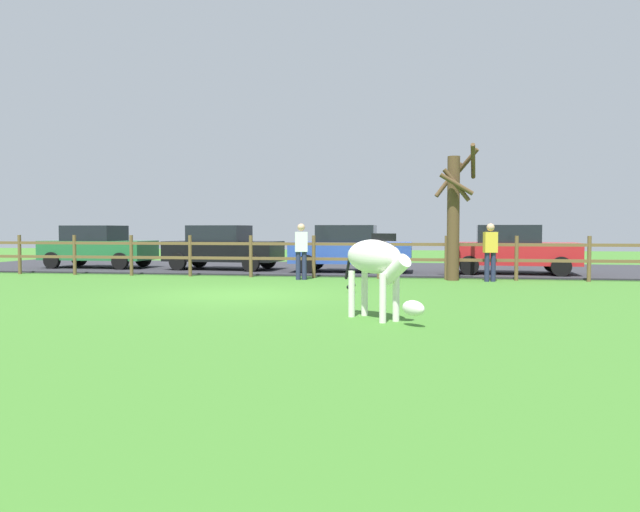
# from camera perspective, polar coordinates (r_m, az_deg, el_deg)

# --- Properties ---
(ground_plane) EXTENTS (60.00, 60.00, 0.00)m
(ground_plane) POSITION_cam_1_polar(r_m,az_deg,el_deg) (13.89, -7.54, -3.62)
(ground_plane) COLOR #3D7528
(parking_asphalt) EXTENTS (28.00, 7.40, 0.05)m
(parking_asphalt) POSITION_cam_1_polar(r_m,az_deg,el_deg) (22.91, -0.70, -1.12)
(parking_asphalt) COLOR #2D2D33
(parking_asphalt) RESTS_ON ground_plane
(paddock_fence) EXTENTS (21.77, 0.11, 1.29)m
(paddock_fence) POSITION_cam_1_polar(r_m,az_deg,el_deg) (18.70, -3.56, 0.23)
(paddock_fence) COLOR brown
(paddock_fence) RESTS_ON ground_plane
(bare_tree) EXTENTS (1.29, 1.37, 3.86)m
(bare_tree) POSITION_cam_1_polar(r_m,az_deg,el_deg) (18.06, 12.40, 4.12)
(bare_tree) COLOR #513A23
(bare_tree) RESTS_ON ground_plane
(zebra) EXTENTS (1.49, 1.51, 1.41)m
(zebra) POSITION_cam_1_polar(r_m,az_deg,el_deg) (10.00, 5.31, -0.67)
(zebra) COLOR white
(zebra) RESTS_ON ground_plane
(crow_on_grass) EXTENTS (0.21, 0.10, 0.20)m
(crow_on_grass) POSITION_cam_1_polar(r_m,az_deg,el_deg) (14.35, 2.89, -2.90)
(crow_on_grass) COLOR black
(crow_on_grass) RESTS_ON ground_plane
(parked_car_green) EXTENTS (4.05, 1.98, 1.56)m
(parked_car_green) POSITION_cam_1_polar(r_m,az_deg,el_deg) (24.13, -20.00, 0.86)
(parked_car_green) COLOR #236B38
(parked_car_green) RESTS_ON parking_asphalt
(parked_car_blue) EXTENTS (4.01, 1.90, 1.56)m
(parked_car_blue) POSITION_cam_1_polar(r_m,az_deg,el_deg) (20.45, 2.81, 0.74)
(parked_car_blue) COLOR #2D4CAD
(parked_car_blue) RESTS_ON parking_asphalt
(parked_car_black) EXTENTS (4.12, 2.14, 1.56)m
(parked_car_black) POSITION_cam_1_polar(r_m,az_deg,el_deg) (21.96, -9.05, 0.83)
(parked_car_black) COLOR black
(parked_car_black) RESTS_ON parking_asphalt
(parked_car_red) EXTENTS (4.10, 2.08, 1.56)m
(parked_car_red) POSITION_cam_1_polar(r_m,az_deg,el_deg) (20.52, 17.37, 0.63)
(parked_car_red) COLOR red
(parked_car_red) RESTS_ON parking_asphalt
(visitor_left_of_tree) EXTENTS (0.40, 0.30, 1.64)m
(visitor_left_of_tree) POSITION_cam_1_polar(r_m,az_deg,el_deg) (17.87, 15.57, 0.59)
(visitor_left_of_tree) COLOR #232847
(visitor_left_of_tree) RESTS_ON ground_plane
(visitor_right_of_tree) EXTENTS (0.40, 0.30, 1.64)m
(visitor_right_of_tree) POSITION_cam_1_polar(r_m,az_deg,el_deg) (17.85, -1.76, 0.68)
(visitor_right_of_tree) COLOR #232847
(visitor_right_of_tree) RESTS_ON ground_plane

